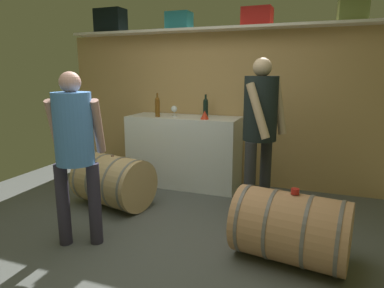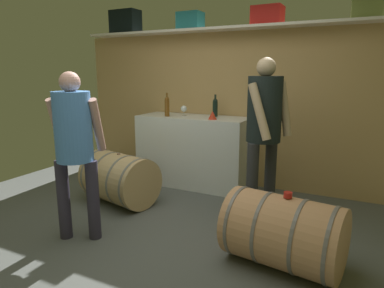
{
  "view_description": "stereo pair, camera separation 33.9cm",
  "coord_description": "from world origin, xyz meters",
  "px_view_note": "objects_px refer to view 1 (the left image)",
  "views": [
    {
      "loc": [
        1.29,
        -2.5,
        1.55
      ],
      "look_at": [
        0.14,
        0.62,
        0.84
      ],
      "focal_mm": 31.68,
      "sensor_mm": 36.0,
      "label": 1
    },
    {
      "loc": [
        1.6,
        -2.36,
        1.55
      ],
      "look_at": [
        0.14,
        0.62,
        0.84
      ],
      "focal_mm": 31.68,
      "sensor_mm": 36.0,
      "label": 2
    }
  ],
  "objects_px": {
    "toolcase_red": "(257,17)",
    "wine_barrel_near": "(291,228)",
    "tasting_cup": "(295,191)",
    "visitor_tasting": "(261,120)",
    "winemaker_pouring": "(75,142)",
    "work_cabinet": "(184,151)",
    "wine_bottle_dark": "(206,107)",
    "toolcase_teal": "(179,21)",
    "wine_bottle_amber": "(157,106)",
    "wine_barrel_far": "(114,181)",
    "red_funnel": "(205,115)",
    "toolcase_olive": "(353,10)",
    "wine_glass": "(174,109)",
    "toolcase_black": "(111,21)"
  },
  "relations": [
    {
      "from": "toolcase_red",
      "to": "wine_barrel_near",
      "type": "height_order",
      "value": "toolcase_red"
    },
    {
      "from": "wine_barrel_near",
      "to": "tasting_cup",
      "type": "xyz_separation_m",
      "value": [
        0.02,
        -0.0,
        0.32
      ]
    },
    {
      "from": "visitor_tasting",
      "to": "winemaker_pouring",
      "type": "bearing_deg",
      "value": -23.36
    },
    {
      "from": "work_cabinet",
      "to": "wine_bottle_dark",
      "type": "relative_size",
      "value": 5.11
    },
    {
      "from": "toolcase_teal",
      "to": "work_cabinet",
      "type": "relative_size",
      "value": 0.21
    },
    {
      "from": "wine_bottle_dark",
      "to": "winemaker_pouring",
      "type": "bearing_deg",
      "value": -105.12
    },
    {
      "from": "winemaker_pouring",
      "to": "wine_bottle_amber",
      "type": "bearing_deg",
      "value": 67.55
    },
    {
      "from": "wine_bottle_amber",
      "to": "wine_bottle_dark",
      "type": "bearing_deg",
      "value": 24.73
    },
    {
      "from": "toolcase_red",
      "to": "wine_bottle_amber",
      "type": "relative_size",
      "value": 1.13
    },
    {
      "from": "wine_bottle_dark",
      "to": "visitor_tasting",
      "type": "xyz_separation_m",
      "value": [
        0.86,
        -0.73,
        -0.05
      ]
    },
    {
      "from": "work_cabinet",
      "to": "wine_barrel_far",
      "type": "distance_m",
      "value": 1.14
    },
    {
      "from": "wine_bottle_amber",
      "to": "wine_bottle_dark",
      "type": "distance_m",
      "value": 0.65
    },
    {
      "from": "toolcase_teal",
      "to": "visitor_tasting",
      "type": "distance_m",
      "value": 1.92
    },
    {
      "from": "red_funnel",
      "to": "winemaker_pouring",
      "type": "distance_m",
      "value": 1.84
    },
    {
      "from": "toolcase_teal",
      "to": "wine_barrel_near",
      "type": "xyz_separation_m",
      "value": [
        1.7,
        -1.74,
        -1.93
      ]
    },
    {
      "from": "toolcase_olive",
      "to": "visitor_tasting",
      "type": "bearing_deg",
      "value": -139.54
    },
    {
      "from": "work_cabinet",
      "to": "wine_glass",
      "type": "bearing_deg",
      "value": -173.83
    },
    {
      "from": "toolcase_olive",
      "to": "tasting_cup",
      "type": "distance_m",
      "value": 2.41
    },
    {
      "from": "visitor_tasting",
      "to": "toolcase_olive",
      "type": "bearing_deg",
      "value": 157.73
    },
    {
      "from": "work_cabinet",
      "to": "toolcase_teal",
      "type": "bearing_deg",
      "value": 125.22
    },
    {
      "from": "toolcase_red",
      "to": "wine_bottle_dark",
      "type": "xyz_separation_m",
      "value": [
        -0.64,
        -0.08,
        -1.13
      ]
    },
    {
      "from": "work_cabinet",
      "to": "visitor_tasting",
      "type": "relative_size",
      "value": 0.89
    },
    {
      "from": "toolcase_olive",
      "to": "winemaker_pouring",
      "type": "distance_m",
      "value": 3.33
    },
    {
      "from": "toolcase_olive",
      "to": "work_cabinet",
      "type": "distance_m",
      "value": 2.66
    },
    {
      "from": "toolcase_red",
      "to": "winemaker_pouring",
      "type": "relative_size",
      "value": 0.23
    },
    {
      "from": "wine_bottle_amber",
      "to": "tasting_cup",
      "type": "relative_size",
      "value": 4.86
    },
    {
      "from": "tasting_cup",
      "to": "wine_glass",
      "type": "bearing_deg",
      "value": 138.22
    },
    {
      "from": "wine_bottle_dark",
      "to": "work_cabinet",
      "type": "bearing_deg",
      "value": -155.38
    },
    {
      "from": "toolcase_red",
      "to": "toolcase_teal",
      "type": "bearing_deg",
      "value": -177.71
    },
    {
      "from": "work_cabinet",
      "to": "visitor_tasting",
      "type": "height_order",
      "value": "visitor_tasting"
    },
    {
      "from": "winemaker_pouring",
      "to": "visitor_tasting",
      "type": "xyz_separation_m",
      "value": [
        1.4,
        1.28,
        0.09
      ]
    },
    {
      "from": "toolcase_teal",
      "to": "wine_barrel_near",
      "type": "relative_size",
      "value": 0.33
    },
    {
      "from": "wine_bottle_amber",
      "to": "toolcase_teal",
      "type": "bearing_deg",
      "value": 63.13
    },
    {
      "from": "toolcase_black",
      "to": "wine_barrel_far",
      "type": "xyz_separation_m",
      "value": [
        0.73,
        -1.21,
        -1.97
      ]
    },
    {
      "from": "wine_bottle_dark",
      "to": "red_funnel",
      "type": "xyz_separation_m",
      "value": [
        0.08,
        -0.28,
        -0.07
      ]
    },
    {
      "from": "toolcase_red",
      "to": "tasting_cup",
      "type": "xyz_separation_m",
      "value": [
        0.66,
        -1.74,
        -1.61
      ]
    },
    {
      "from": "tasting_cup",
      "to": "toolcase_olive",
      "type": "bearing_deg",
      "value": 76.49
    },
    {
      "from": "red_funnel",
      "to": "tasting_cup",
      "type": "xyz_separation_m",
      "value": [
        1.22,
        -1.38,
        -0.4
      ]
    },
    {
      "from": "toolcase_red",
      "to": "wine_barrel_far",
      "type": "xyz_separation_m",
      "value": [
        -1.39,
        -1.21,
        -1.92
      ]
    },
    {
      "from": "toolcase_teal",
      "to": "wine_barrel_far",
      "type": "distance_m",
      "value": 2.3
    },
    {
      "from": "work_cabinet",
      "to": "wine_bottle_dark",
      "type": "distance_m",
      "value": 0.68
    },
    {
      "from": "wine_glass",
      "to": "wine_barrel_near",
      "type": "distance_m",
      "value": 2.4
    },
    {
      "from": "toolcase_black",
      "to": "toolcase_olive",
      "type": "bearing_deg",
      "value": 0.74
    },
    {
      "from": "toolcase_teal",
      "to": "wine_bottle_amber",
      "type": "distance_m",
      "value": 1.19
    },
    {
      "from": "toolcase_teal",
      "to": "red_funnel",
      "type": "bearing_deg",
      "value": -35.29
    },
    {
      "from": "toolcase_red",
      "to": "wine_bottle_dark",
      "type": "bearing_deg",
      "value": -170.58
    },
    {
      "from": "toolcase_teal",
      "to": "red_funnel",
      "type": "xyz_separation_m",
      "value": [
        0.49,
        -0.36,
        -1.21
      ]
    },
    {
      "from": "wine_glass",
      "to": "wine_barrel_far",
      "type": "height_order",
      "value": "wine_glass"
    },
    {
      "from": "wine_bottle_dark",
      "to": "winemaker_pouring",
      "type": "relative_size",
      "value": 0.19
    },
    {
      "from": "tasting_cup",
      "to": "visitor_tasting",
      "type": "bearing_deg",
      "value": 115.43
    }
  ]
}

